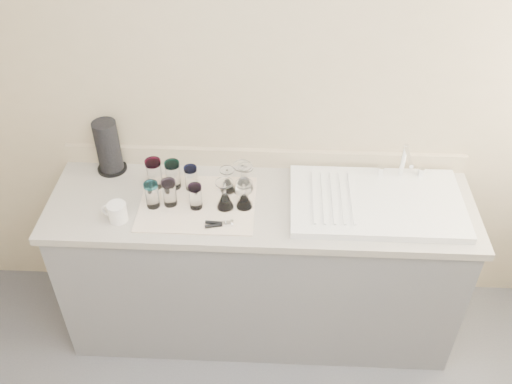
{
  "coord_description": "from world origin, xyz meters",
  "views": [
    {
      "loc": [
        0.07,
        -0.88,
        2.69
      ],
      "look_at": [
        -0.02,
        1.15,
        1.0
      ],
      "focal_mm": 40.0,
      "sensor_mm": 36.0,
      "label": 1
    }
  ],
  "objects_px": {
    "can_opener": "(219,224)",
    "goblet_extra": "(243,182)",
    "tumbler_blue": "(169,193)",
    "white_mug": "(117,212)",
    "tumbler_purple": "(191,178)",
    "sink_unit": "(377,202)",
    "goblet_front_right": "(244,198)",
    "goblet_back_right": "(246,181)",
    "goblet_front_left": "(225,198)",
    "tumbler_teal": "(154,173)",
    "tumbler_magenta": "(152,195)",
    "goblet_back_left": "(227,183)",
    "tumbler_lavender": "(195,196)",
    "tumbler_cyan": "(173,174)",
    "paper_towel_roll": "(108,147)"
  },
  "relations": [
    {
      "from": "goblet_back_left",
      "to": "goblet_back_right",
      "type": "bearing_deg",
      "value": 11.91
    },
    {
      "from": "goblet_front_left",
      "to": "tumbler_cyan",
      "type": "bearing_deg",
      "value": 152.29
    },
    {
      "from": "tumbler_teal",
      "to": "goblet_front_right",
      "type": "xyz_separation_m",
      "value": [
        0.45,
        -0.13,
        -0.03
      ]
    },
    {
      "from": "tumbler_magenta",
      "to": "goblet_back_right",
      "type": "distance_m",
      "value": 0.46
    },
    {
      "from": "tumbler_blue",
      "to": "can_opener",
      "type": "bearing_deg",
      "value": -29.7
    },
    {
      "from": "tumbler_lavender",
      "to": "goblet_back_right",
      "type": "xyz_separation_m",
      "value": [
        0.23,
        0.15,
        -0.02
      ]
    },
    {
      "from": "tumbler_magenta",
      "to": "goblet_extra",
      "type": "relative_size",
      "value": 0.84
    },
    {
      "from": "tumbler_purple",
      "to": "paper_towel_roll",
      "type": "height_order",
      "value": "paper_towel_roll"
    },
    {
      "from": "goblet_front_left",
      "to": "tumbler_teal",
      "type": "bearing_deg",
      "value": 158.74
    },
    {
      "from": "tumbler_teal",
      "to": "goblet_back_left",
      "type": "xyz_separation_m",
      "value": [
        0.36,
        -0.02,
        -0.04
      ]
    },
    {
      "from": "goblet_back_right",
      "to": "tumbler_blue",
      "type": "bearing_deg",
      "value": -159.35
    },
    {
      "from": "tumbler_purple",
      "to": "tumbler_lavender",
      "type": "height_order",
      "value": "same"
    },
    {
      "from": "tumbler_purple",
      "to": "goblet_back_left",
      "type": "distance_m",
      "value": 0.18
    },
    {
      "from": "sink_unit",
      "to": "goblet_front_right",
      "type": "height_order",
      "value": "sink_unit"
    },
    {
      "from": "tumbler_purple",
      "to": "tumbler_blue",
      "type": "relative_size",
      "value": 0.95
    },
    {
      "from": "goblet_front_left",
      "to": "paper_towel_roll",
      "type": "relative_size",
      "value": 0.53
    },
    {
      "from": "tumbler_cyan",
      "to": "tumbler_blue",
      "type": "distance_m",
      "value": 0.13
    },
    {
      "from": "tumbler_magenta",
      "to": "goblet_back_right",
      "type": "bearing_deg",
      "value": 19.18
    },
    {
      "from": "goblet_back_left",
      "to": "goblet_front_right",
      "type": "height_order",
      "value": "goblet_front_right"
    },
    {
      "from": "tumbler_teal",
      "to": "goblet_front_right",
      "type": "relative_size",
      "value": 1.09
    },
    {
      "from": "can_opener",
      "to": "paper_towel_roll",
      "type": "xyz_separation_m",
      "value": [
        -0.59,
        0.41,
        0.12
      ]
    },
    {
      "from": "can_opener",
      "to": "goblet_extra",
      "type": "bearing_deg",
      "value": 70.06
    },
    {
      "from": "sink_unit",
      "to": "goblet_extra",
      "type": "distance_m",
      "value": 0.65
    },
    {
      "from": "tumbler_magenta",
      "to": "paper_towel_roll",
      "type": "relative_size",
      "value": 0.47
    },
    {
      "from": "tumbler_cyan",
      "to": "tumbler_magenta",
      "type": "bearing_deg",
      "value": -117.29
    },
    {
      "from": "tumbler_magenta",
      "to": "white_mug",
      "type": "height_order",
      "value": "tumbler_magenta"
    },
    {
      "from": "goblet_front_right",
      "to": "can_opener",
      "type": "distance_m",
      "value": 0.18
    },
    {
      "from": "tumbler_teal",
      "to": "white_mug",
      "type": "bearing_deg",
      "value": -118.7
    },
    {
      "from": "tumbler_lavender",
      "to": "goblet_front_left",
      "type": "bearing_deg",
      "value": 3.25
    },
    {
      "from": "tumbler_blue",
      "to": "white_mug",
      "type": "distance_m",
      "value": 0.26
    },
    {
      "from": "tumbler_magenta",
      "to": "goblet_back_right",
      "type": "xyz_separation_m",
      "value": [
        0.43,
        0.15,
        -0.02
      ]
    },
    {
      "from": "tumbler_teal",
      "to": "goblet_front_left",
      "type": "height_order",
      "value": "tumbler_teal"
    },
    {
      "from": "tumbler_teal",
      "to": "white_mug",
      "type": "relative_size",
      "value": 1.18
    },
    {
      "from": "goblet_front_right",
      "to": "white_mug",
      "type": "relative_size",
      "value": 1.08
    },
    {
      "from": "goblet_back_right",
      "to": "sink_unit",
      "type": "bearing_deg",
      "value": -7.63
    },
    {
      "from": "tumbler_magenta",
      "to": "tumbler_cyan",
      "type": "bearing_deg",
      "value": 62.71
    },
    {
      "from": "sink_unit",
      "to": "can_opener",
      "type": "relative_size",
      "value": 6.27
    },
    {
      "from": "tumbler_blue",
      "to": "sink_unit",
      "type": "bearing_deg",
      "value": 2.78
    },
    {
      "from": "goblet_back_left",
      "to": "white_mug",
      "type": "relative_size",
      "value": 0.97
    },
    {
      "from": "tumbler_purple",
      "to": "tumbler_lavender",
      "type": "xyz_separation_m",
      "value": [
        0.04,
        -0.14,
        -0.0
      ]
    },
    {
      "from": "tumbler_cyan",
      "to": "paper_towel_roll",
      "type": "bearing_deg",
      "value": 158.55
    },
    {
      "from": "tumbler_magenta",
      "to": "tumbler_lavender",
      "type": "bearing_deg",
      "value": 0.05
    },
    {
      "from": "tumbler_purple",
      "to": "goblet_back_right",
      "type": "height_order",
      "value": "goblet_back_right"
    },
    {
      "from": "tumbler_magenta",
      "to": "goblet_extra",
      "type": "distance_m",
      "value": 0.44
    },
    {
      "from": "tumbler_cyan",
      "to": "goblet_back_left",
      "type": "height_order",
      "value": "tumbler_cyan"
    },
    {
      "from": "tumbler_teal",
      "to": "tumbler_magenta",
      "type": "height_order",
      "value": "tumbler_teal"
    },
    {
      "from": "tumbler_teal",
      "to": "can_opener",
      "type": "xyz_separation_m",
      "value": [
        0.34,
        -0.27,
        -0.07
      ]
    },
    {
      "from": "tumbler_cyan",
      "to": "can_opener",
      "type": "distance_m",
      "value": 0.37
    },
    {
      "from": "goblet_front_right",
      "to": "tumbler_cyan",
      "type": "bearing_deg",
      "value": 159.65
    },
    {
      "from": "tumbler_blue",
      "to": "can_opener",
      "type": "xyz_separation_m",
      "value": [
        0.25,
        -0.14,
        -0.06
      ]
    }
  ]
}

